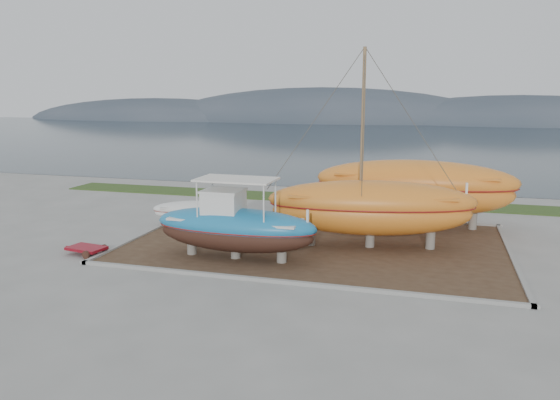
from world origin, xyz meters
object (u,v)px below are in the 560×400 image
(orange_sailboat, at_px, (373,150))
(blue_caique, at_px, (235,219))
(red_trailer, at_px, (87,251))
(white_dinghy, at_px, (192,213))
(orange_bare_hull, at_px, (414,194))

(orange_sailboat, bearing_deg, blue_caique, -157.39)
(blue_caique, distance_m, red_trailer, 7.27)
(blue_caique, bearing_deg, red_trailer, -169.01)
(red_trailer, bearing_deg, white_dinghy, 79.52)
(orange_sailboat, height_order, red_trailer, orange_sailboat)
(orange_sailboat, bearing_deg, orange_bare_hull, 60.60)
(orange_sailboat, relative_size, red_trailer, 3.87)
(orange_sailboat, relative_size, orange_bare_hull, 0.90)
(blue_caique, height_order, red_trailer, blue_caique)
(orange_sailboat, xyz_separation_m, red_trailer, (-12.59, -4.73, -4.59))
(white_dinghy, relative_size, orange_sailboat, 0.44)
(blue_caique, height_order, white_dinghy, blue_caique)
(orange_sailboat, bearing_deg, red_trailer, -168.78)
(white_dinghy, distance_m, red_trailer, 7.00)
(red_trailer, bearing_deg, blue_caique, 18.88)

